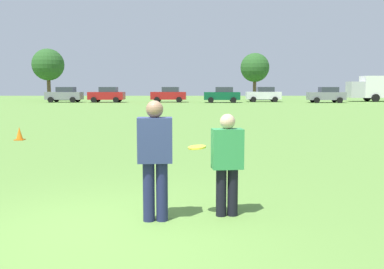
% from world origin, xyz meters
% --- Properties ---
extents(ground_plane, '(159.05, 159.05, 0.00)m').
position_xyz_m(ground_plane, '(0.00, 0.00, 0.00)').
color(ground_plane, '#608C3D').
extents(player_thrower, '(0.52, 0.32, 1.77)m').
position_xyz_m(player_thrower, '(0.57, 0.41, 1.00)').
color(player_thrower, '#1E234C').
rests_on(player_thrower, ground).
extents(player_defender, '(0.49, 0.32, 1.56)m').
position_xyz_m(player_defender, '(1.64, 0.67, 0.87)').
color(player_defender, black).
rests_on(player_defender, ground).
extents(frisbee, '(0.27, 0.27, 0.06)m').
position_xyz_m(frisbee, '(1.18, 0.59, 1.07)').
color(frisbee, yellow).
extents(traffic_cone, '(0.32, 0.32, 0.48)m').
position_xyz_m(traffic_cone, '(-5.21, 9.92, 0.23)').
color(traffic_cone, '#D8590C').
rests_on(traffic_cone, ground).
extents(parked_car_near_left, '(4.25, 2.31, 1.82)m').
position_xyz_m(parked_car_near_left, '(-14.11, 46.02, 0.92)').
color(parked_car_near_left, slate).
rests_on(parked_car_near_left, ground).
extents(parked_car_mid_left, '(4.25, 2.31, 1.82)m').
position_xyz_m(parked_car_mid_left, '(-9.01, 45.83, 0.92)').
color(parked_car_mid_left, maroon).
rests_on(parked_car_mid_left, ground).
extents(parked_car_center, '(4.25, 2.31, 1.82)m').
position_xyz_m(parked_car_center, '(-1.66, 46.36, 0.92)').
color(parked_car_center, maroon).
rests_on(parked_car_center, ground).
extents(parked_car_mid_right, '(4.25, 2.31, 1.82)m').
position_xyz_m(parked_car_mid_right, '(4.66, 45.06, 0.92)').
color(parked_car_mid_right, '#0C4C2D').
rests_on(parked_car_mid_right, ground).
extents(parked_car_near_right, '(4.25, 2.31, 1.82)m').
position_xyz_m(parked_car_near_right, '(9.91, 47.46, 0.92)').
color(parked_car_near_right, silver).
rests_on(parked_car_near_right, ground).
extents(parked_car_far_right, '(4.25, 2.31, 1.82)m').
position_xyz_m(parked_car_far_right, '(16.80, 44.78, 0.92)').
color(parked_car_far_right, slate).
rests_on(parked_car_far_right, ground).
extents(tree_center_elm, '(4.25, 4.25, 6.91)m').
position_xyz_m(tree_center_elm, '(-18.20, 52.81, 4.75)').
color(tree_center_elm, brown).
rests_on(tree_center_elm, ground).
extents(tree_east_birch, '(3.96, 3.96, 6.43)m').
position_xyz_m(tree_east_birch, '(9.72, 54.12, 4.42)').
color(tree_east_birch, brown).
rests_on(tree_east_birch, ground).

